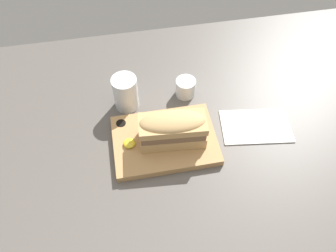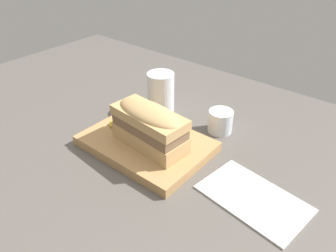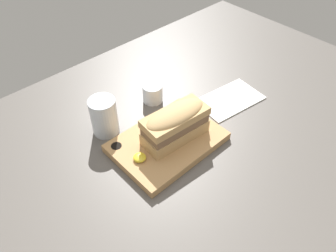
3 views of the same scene
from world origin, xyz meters
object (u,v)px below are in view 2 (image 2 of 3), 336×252
object	(u,v)px
sandwich	(150,125)
napkin	(253,198)
serving_board	(146,143)
wine_glass	(220,122)
water_glass	(161,95)

from	to	relation	value
sandwich	napkin	xyz separation A→B (cm)	(27.10, 1.63, -7.96)
serving_board	sandwich	distance (cm)	7.33
serving_board	sandwich	size ratio (longest dim) A/B	1.57
serving_board	napkin	world-z (taller)	serving_board
wine_glass	serving_board	bearing A→B (deg)	-119.68
sandwich	napkin	world-z (taller)	sandwich
sandwich	water_glass	bearing A→B (deg)	123.35
napkin	wine_glass	bearing A→B (deg)	137.45
sandwich	wine_glass	bearing A→B (deg)	66.97
water_glass	napkin	xyz separation A→B (cm)	(38.80, -16.13, -4.92)
wine_glass	water_glass	bearing A→B (deg)	-176.23
water_glass	wine_glass	distance (cm)	19.99
wine_glass	napkin	world-z (taller)	wine_glass
sandwich	wine_glass	size ratio (longest dim) A/B	2.97
wine_glass	napkin	bearing A→B (deg)	-42.55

